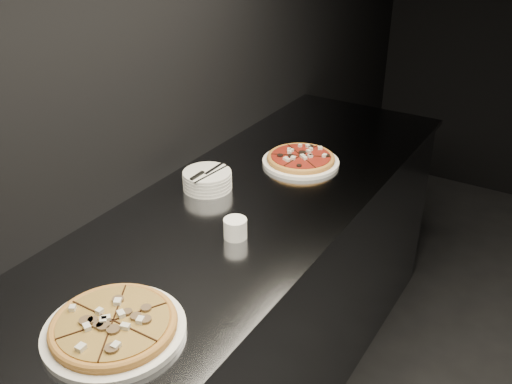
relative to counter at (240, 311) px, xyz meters
The scene contains 7 objects.
wall_left 1.01m from the counter, behind, with size 0.02×5.00×2.80m, color black.
counter is the anchor object (origin of this frame).
pizza_mushroom 0.84m from the counter, 83.08° to the right, with size 0.36×0.36×0.04m.
pizza_tomato 0.65m from the counter, 87.78° to the left, with size 0.36×0.36×0.04m.
plate_stack 0.53m from the counter, 159.82° to the left, with size 0.18×0.18×0.07m.
cutlery 0.56m from the counter, 163.13° to the left, with size 0.07×0.19×0.01m.
ramekin 0.53m from the counter, 59.29° to the right, with size 0.07×0.07×0.07m.
Camera 1 is at (-1.17, -1.43, 1.91)m, focal length 40.00 mm.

